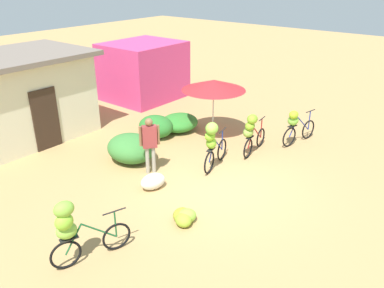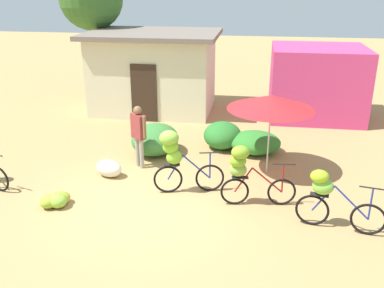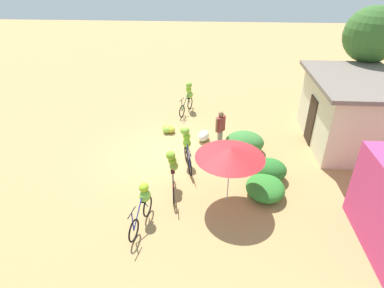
{
  "view_description": "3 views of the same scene",
  "coord_description": "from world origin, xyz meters",
  "px_view_note": "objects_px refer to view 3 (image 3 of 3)",
  "views": [
    {
      "loc": [
        -7.81,
        -5.3,
        5.44
      ],
      "look_at": [
        0.19,
        1.15,
        0.85
      ],
      "focal_mm": 36.93,
      "sensor_mm": 36.0,
      "label": 1
    },
    {
      "loc": [
        2.28,
        -8.16,
        4.72
      ],
      "look_at": [
        0.9,
        0.95,
        1.15
      ],
      "focal_mm": 40.31,
      "sensor_mm": 36.0,
      "label": 2
    },
    {
      "loc": [
        11.1,
        1.58,
        7.09
      ],
      "look_at": [
        0.65,
        0.92,
        0.92
      ],
      "focal_mm": 30.34,
      "sensor_mm": 36.0,
      "label": 3
    }
  ],
  "objects_px": {
    "bicycle_near_pile": "(187,143)",
    "market_umbrella": "(230,153)",
    "building_low": "(351,111)",
    "bicycle_leftmost": "(188,95)",
    "bicycle_center_loaded": "(173,168)",
    "banana_pile_on_ground": "(168,129)",
    "tree_behind_building": "(372,36)",
    "person_vendor": "(220,126)",
    "bicycle_by_shop": "(143,203)",
    "produce_sack": "(204,136)"
  },
  "relations": [
    {
      "from": "produce_sack",
      "to": "person_vendor",
      "type": "bearing_deg",
      "value": 47.78
    },
    {
      "from": "produce_sack",
      "to": "person_vendor",
      "type": "height_order",
      "value": "person_vendor"
    },
    {
      "from": "building_low",
      "to": "tree_behind_building",
      "type": "distance_m",
      "value": 3.89
    },
    {
      "from": "bicycle_by_shop",
      "to": "produce_sack",
      "type": "bearing_deg",
      "value": 162.15
    },
    {
      "from": "banana_pile_on_ground",
      "to": "bicycle_near_pile",
      "type": "bearing_deg",
      "value": 22.35
    },
    {
      "from": "bicycle_center_loaded",
      "to": "person_vendor",
      "type": "bearing_deg",
      "value": 149.71
    },
    {
      "from": "tree_behind_building",
      "to": "person_vendor",
      "type": "relative_size",
      "value": 3.1
    },
    {
      "from": "bicycle_by_shop",
      "to": "bicycle_center_loaded",
      "type": "bearing_deg",
      "value": 157.65
    },
    {
      "from": "market_umbrella",
      "to": "bicycle_near_pile",
      "type": "height_order",
      "value": "market_umbrella"
    },
    {
      "from": "tree_behind_building",
      "to": "market_umbrella",
      "type": "bearing_deg",
      "value": -42.93
    },
    {
      "from": "bicycle_center_loaded",
      "to": "person_vendor",
      "type": "distance_m",
      "value": 3.26
    },
    {
      "from": "bicycle_leftmost",
      "to": "building_low",
      "type": "bearing_deg",
      "value": 67.55
    },
    {
      "from": "tree_behind_building",
      "to": "bicycle_near_pile",
      "type": "distance_m",
      "value": 9.75
    },
    {
      "from": "building_low",
      "to": "tree_behind_building",
      "type": "xyz_separation_m",
      "value": [
        -2.72,
        1.27,
        2.47
      ]
    },
    {
      "from": "banana_pile_on_ground",
      "to": "bicycle_leftmost",
      "type": "bearing_deg",
      "value": 162.96
    },
    {
      "from": "building_low",
      "to": "banana_pile_on_ground",
      "type": "relative_size",
      "value": 6.47
    },
    {
      "from": "building_low",
      "to": "person_vendor",
      "type": "relative_size",
      "value": 2.84
    },
    {
      "from": "bicycle_center_loaded",
      "to": "bicycle_by_shop",
      "type": "bearing_deg",
      "value": -22.35
    },
    {
      "from": "building_low",
      "to": "market_umbrella",
      "type": "xyz_separation_m",
      "value": [
        4.18,
        -5.15,
        0.39
      ]
    },
    {
      "from": "bicycle_leftmost",
      "to": "bicycle_near_pile",
      "type": "relative_size",
      "value": 1.0
    },
    {
      "from": "tree_behind_building",
      "to": "bicycle_leftmost",
      "type": "distance_m",
      "value": 8.77
    },
    {
      "from": "bicycle_by_shop",
      "to": "banana_pile_on_ground",
      "type": "xyz_separation_m",
      "value": [
        -5.76,
        0.0,
        -0.57
      ]
    },
    {
      "from": "bicycle_near_pile",
      "to": "person_vendor",
      "type": "bearing_deg",
      "value": 133.94
    },
    {
      "from": "tree_behind_building",
      "to": "bicycle_center_loaded",
      "type": "bearing_deg",
      "value": -52.4
    },
    {
      "from": "market_umbrella",
      "to": "produce_sack",
      "type": "relative_size",
      "value": 3.1
    },
    {
      "from": "bicycle_by_shop",
      "to": "market_umbrella",
      "type": "bearing_deg",
      "value": 114.28
    },
    {
      "from": "building_low",
      "to": "bicycle_leftmost",
      "type": "relative_size",
      "value": 2.93
    },
    {
      "from": "building_low",
      "to": "market_umbrella",
      "type": "height_order",
      "value": "building_low"
    },
    {
      "from": "bicycle_near_pile",
      "to": "market_umbrella",
      "type": "bearing_deg",
      "value": 35.81
    },
    {
      "from": "bicycle_leftmost",
      "to": "bicycle_center_loaded",
      "type": "bearing_deg",
      "value": -0.53
    },
    {
      "from": "bicycle_leftmost",
      "to": "bicycle_by_shop",
      "type": "xyz_separation_m",
      "value": [
        8.19,
        -0.75,
        -0.16
      ]
    },
    {
      "from": "market_umbrella",
      "to": "person_vendor",
      "type": "height_order",
      "value": "market_umbrella"
    },
    {
      "from": "tree_behind_building",
      "to": "bicycle_by_shop",
      "type": "xyz_separation_m",
      "value": [
        8.05,
        -8.97,
        -3.22
      ]
    },
    {
      "from": "tree_behind_building",
      "to": "bicycle_near_pile",
      "type": "height_order",
      "value": "tree_behind_building"
    },
    {
      "from": "bicycle_center_loaded",
      "to": "bicycle_by_shop",
      "type": "height_order",
      "value": "bicycle_center_loaded"
    },
    {
      "from": "building_low",
      "to": "bicycle_near_pile",
      "type": "relative_size",
      "value": 2.94
    },
    {
      "from": "building_low",
      "to": "bicycle_center_loaded",
      "type": "bearing_deg",
      "value": -62.47
    },
    {
      "from": "bicycle_by_shop",
      "to": "banana_pile_on_ground",
      "type": "height_order",
      "value": "bicycle_by_shop"
    },
    {
      "from": "tree_behind_building",
      "to": "market_umbrella",
      "type": "xyz_separation_m",
      "value": [
        6.9,
        -6.42,
        -2.08
      ]
    },
    {
      "from": "bicycle_center_loaded",
      "to": "banana_pile_on_ground",
      "type": "relative_size",
      "value": 2.25
    },
    {
      "from": "building_low",
      "to": "banana_pile_on_ground",
      "type": "bearing_deg",
      "value": -93.26
    },
    {
      "from": "market_umbrella",
      "to": "bicycle_leftmost",
      "type": "relative_size",
      "value": 1.33
    },
    {
      "from": "bicycle_by_shop",
      "to": "bicycle_near_pile",
      "type": "bearing_deg",
      "value": 162.19
    },
    {
      "from": "person_vendor",
      "to": "bicycle_near_pile",
      "type": "bearing_deg",
      "value": -46.06
    },
    {
      "from": "bicycle_by_shop",
      "to": "banana_pile_on_ground",
      "type": "distance_m",
      "value": 5.79
    },
    {
      "from": "tree_behind_building",
      "to": "bicycle_leftmost",
      "type": "height_order",
      "value": "tree_behind_building"
    },
    {
      "from": "market_umbrella",
      "to": "person_vendor",
      "type": "bearing_deg",
      "value": -176.21
    },
    {
      "from": "person_vendor",
      "to": "bicycle_center_loaded",
      "type": "bearing_deg",
      "value": -30.29
    },
    {
      "from": "bicycle_near_pile",
      "to": "person_vendor",
      "type": "xyz_separation_m",
      "value": [
        -1.24,
        1.29,
        0.1
      ]
    },
    {
      "from": "bicycle_leftmost",
      "to": "tree_behind_building",
      "type": "bearing_deg",
      "value": 88.99
    }
  ]
}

